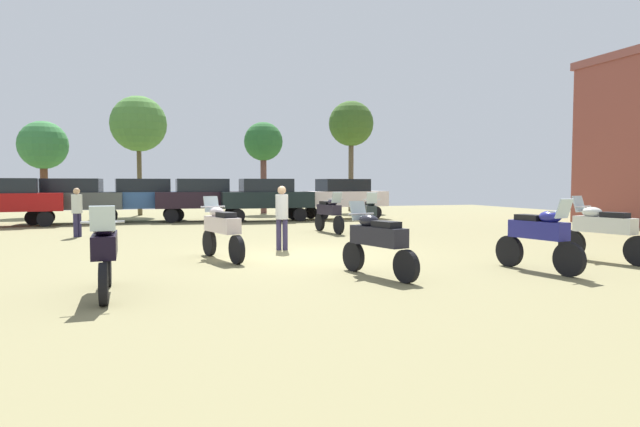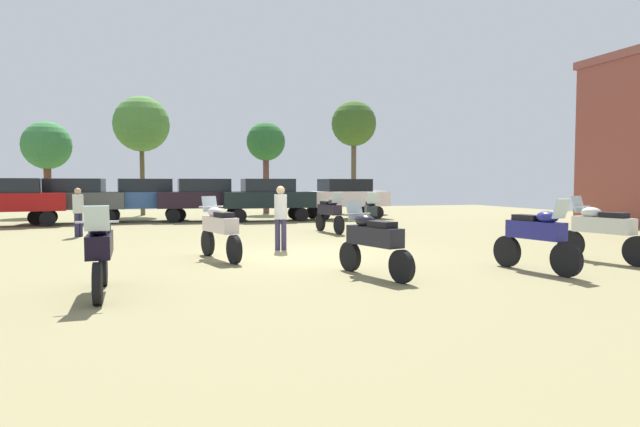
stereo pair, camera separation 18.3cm
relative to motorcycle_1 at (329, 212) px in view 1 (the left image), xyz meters
name	(u,v)px [view 1 (the left image)]	position (x,y,z in m)	size (l,w,h in m)	color
ground_plane	(303,255)	(-2.60, -5.62, -0.74)	(44.00, 52.00, 0.02)	olive
motorcycle_1	(329,212)	(0.00, 0.00, 0.00)	(0.64, 2.23, 1.49)	black
motorcycle_3	(222,229)	(-4.65, -5.85, 0.00)	(0.81, 2.25, 1.48)	black
motorcycle_4	(105,251)	(-6.98, -9.40, -0.01)	(0.62, 2.23, 1.47)	black
motorcycle_5	(370,213)	(1.34, -0.65, -0.01)	(0.86, 2.13, 1.48)	black
motorcycle_6	(539,236)	(1.27, -9.56, 0.00)	(0.70, 2.12, 1.51)	black
motorcycle_7	(603,230)	(3.65, -8.84, 0.01)	(0.76, 2.24, 1.50)	black
motorcycle_9	(377,240)	(-2.10, -9.10, -0.02)	(0.80, 2.16, 1.44)	black
car_1	(266,196)	(-0.91, 6.64, 0.44)	(4.32, 1.85, 2.00)	black
car_2	(343,196)	(3.11, 7.04, 0.44)	(4.45, 2.19, 2.00)	black
car_3	(202,196)	(-3.81, 7.47, 0.44)	(4.30, 1.81, 2.00)	black
car_4	(73,197)	(-9.45, 7.75, 0.44)	(4.40, 2.06, 2.00)	black
car_5	(6,198)	(-11.85, 6.61, 0.44)	(4.47, 2.26, 2.00)	black
car_6	(143,197)	(-6.49, 8.06, 0.44)	(4.43, 2.13, 2.00)	black
person_1	(77,209)	(-8.54, 1.00, 0.22)	(0.48, 0.48, 1.64)	#2A2649
person_2	(282,213)	(-2.87, -4.52, 0.27)	(0.44, 0.44, 1.73)	#322C50
tree_2	(43,146)	(-11.58, 13.88, 3.05)	(2.58, 2.58, 5.14)	brown
tree_3	(351,125)	(6.12, 13.76, 4.76)	(2.84, 2.84, 6.98)	brown
tree_4	(263,143)	(0.31, 13.07, 3.43)	(2.28, 2.28, 5.39)	brown
tree_6	(138,124)	(-6.67, 13.22, 4.31)	(3.06, 3.06, 6.61)	brown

